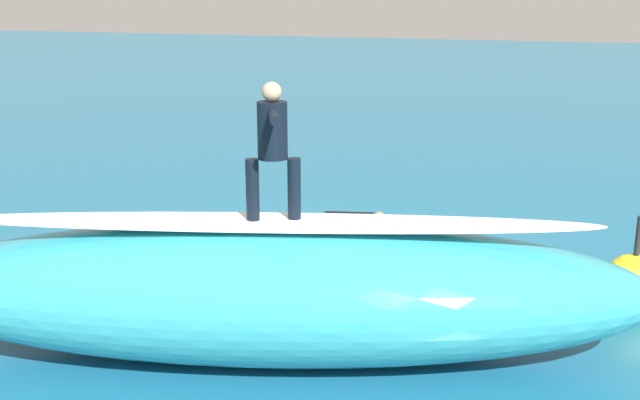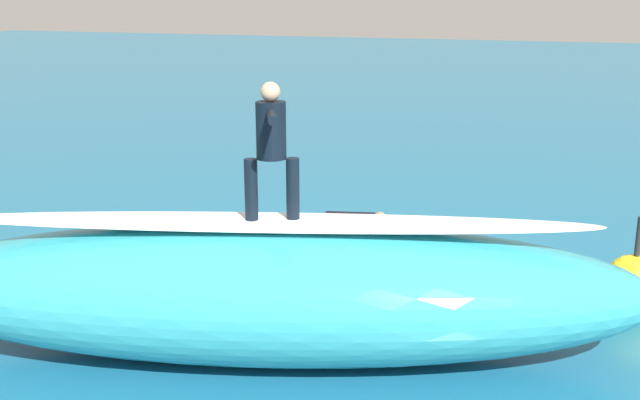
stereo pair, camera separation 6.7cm
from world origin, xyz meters
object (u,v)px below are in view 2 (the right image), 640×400
Objects in this scene: surfboard_paddling at (350,231)px; surfer_paddling at (343,221)px; surfer_riding at (271,141)px; buoy_marker at (634,282)px; surfboard_riding at (273,222)px.

surfboard_paddling is 0.23m from surfer_paddling.
surfer_riding reaches higher than surfboard_paddling.
surfboard_paddling is (0.64, -4.65, -2.47)m from surfer_riding.
surfboard_paddling is 1.17× the size of surfer_paddling.
surfer_riding is 1.18× the size of buoy_marker.
surfboard_riding is at bearing -94.95° from surfer_paddling.
surfboard_riding reaches higher than surfer_paddling.
surfer_riding is at bearing -94.95° from surfer_paddling.
surfboard_riding reaches higher than surfboard_paddling.
surfer_paddling is at bearing -20.77° from buoy_marker.
surfer_paddling is at bearing 180.00° from surfboard_paddling.
surfer_paddling is (0.77, -4.62, -1.37)m from surfboard_riding.
surfboard_paddling is (0.64, -4.65, -1.55)m from surfboard_riding.
surfer_riding reaches higher than surfboard_riding.
surfer_paddling is 1.36× the size of buoy_marker.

